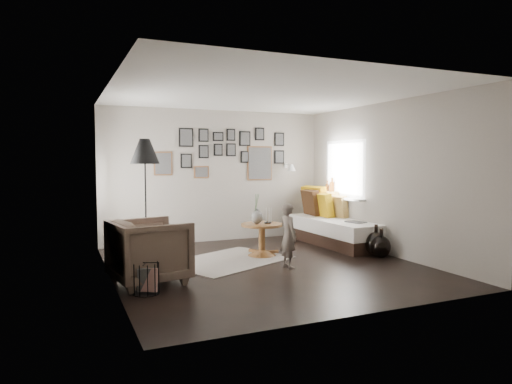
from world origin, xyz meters
name	(u,v)px	position (x,y,z in m)	size (l,w,h in m)	color
ground	(266,266)	(0.00, 0.00, 0.00)	(4.80, 4.80, 0.00)	black
wall_back	(216,176)	(0.00, 2.40, 1.30)	(4.50, 4.50, 0.00)	#9D9489
wall_front	(364,191)	(0.00, -2.40, 1.30)	(4.50, 4.50, 0.00)	#9D9489
wall_left	(110,184)	(-2.25, 0.00, 1.30)	(4.80, 4.80, 0.00)	#9D9489
wall_right	(386,179)	(2.25, 0.00, 1.30)	(4.80, 4.80, 0.00)	#9D9489
ceiling	(266,94)	(0.00, 0.00, 2.60)	(4.80, 4.80, 0.00)	white
door_left	(104,196)	(-2.23, 1.20, 1.05)	(0.00, 2.14, 2.14)	white
window_right	(338,195)	(2.18, 1.34, 0.93)	(0.15, 1.32, 1.30)	white
gallery_wall	(229,154)	(0.29, 2.38, 1.74)	(2.74, 0.03, 1.08)	brown
wall_sconce	(291,167)	(1.55, 2.13, 1.46)	(0.18, 0.36, 0.16)	white
rug	(228,261)	(-0.41, 0.56, 0.01)	(1.88, 1.32, 0.01)	beige
pedestal_table	(262,241)	(0.24, 0.69, 0.25)	(0.70, 0.70, 0.55)	brown
vase	(257,215)	(0.16, 0.71, 0.70)	(0.20, 0.20, 0.50)	black
candles	(268,216)	(0.35, 0.69, 0.68)	(0.12, 0.12, 0.26)	black
daybed	(335,226)	(2.00, 1.15, 0.34)	(1.02, 2.28, 1.08)	black
magazine_on_daybed	(356,222)	(2.00, 0.49, 0.51)	(0.24, 0.33, 0.02)	black
armchair	(149,251)	(-1.81, -0.26, 0.42)	(0.90, 0.93, 0.85)	brown
armchair_cushion	(151,246)	(-1.78, -0.21, 0.48)	(0.38, 0.38, 0.10)	silver
floor_lamp	(145,156)	(-1.63, 0.99, 1.68)	(0.45, 0.45, 1.95)	black
magazine_basket	(146,278)	(-1.93, -0.74, 0.19)	(0.39, 0.39, 0.38)	black
demijohn_large	(376,244)	(1.99, -0.10, 0.21)	(0.36, 0.36, 0.54)	black
demijohn_small	(381,247)	(2.00, -0.22, 0.18)	(0.32, 0.32, 0.49)	black
child	(288,236)	(0.26, -0.23, 0.49)	(0.35, 0.23, 0.97)	#695C53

